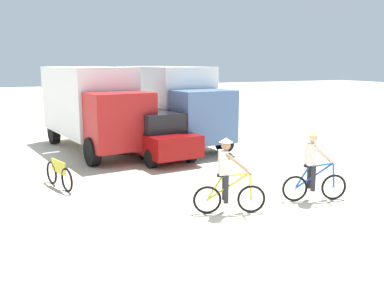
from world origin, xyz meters
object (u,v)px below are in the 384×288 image
Objects in this scene: box_truck_avon_van at (92,104)px; box_truck_white_box at (169,101)px; cyclist_cowboy_hat at (313,169)px; cyclist_orange_shirt at (227,179)px; bicycle_spare at (59,174)px; sedan_parked at (155,135)px.

box_truck_white_box is at bearing -1.14° from box_truck_avon_van.
box_truck_white_box is at bearing 92.31° from cyclist_cowboy_hat.
box_truck_avon_van reaches higher than cyclist_orange_shirt.
cyclist_orange_shirt is 2.48m from cyclist_cowboy_hat.
cyclist_cowboy_hat is 7.01m from bicycle_spare.
sedan_parked is at bearing -122.22° from box_truck_white_box.
box_truck_white_box is 3.81× the size of cyclist_cowboy_hat.
box_truck_avon_van is 3.84× the size of cyclist_orange_shirt.
bicycle_spare is at bearing 145.64° from cyclist_cowboy_hat.
box_truck_white_box is at bearing 42.92° from bicycle_spare.
box_truck_avon_van is 9.11m from cyclist_orange_shirt.
cyclist_orange_shirt is at bearing -94.64° from sedan_parked.
sedan_parked is (-1.59, -2.53, -0.99)m from box_truck_white_box.
box_truck_white_box is 3.15m from sedan_parked.
cyclist_cowboy_hat is at bearing -67.84° from box_truck_avon_van.
box_truck_avon_van is 3.84× the size of cyclist_cowboy_hat.
cyclist_orange_shirt is at bearing -82.31° from box_truck_avon_van.
bicycle_spare is (-5.78, 3.95, -0.45)m from cyclist_cowboy_hat.
sedan_parked is at bearing 106.88° from cyclist_cowboy_hat.
sedan_parked is 2.59× the size of bicycle_spare.
cyclist_orange_shirt is (-0.52, -6.37, -0.04)m from sedan_parked.
box_truck_avon_van is at bearing 178.86° from box_truck_white_box.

